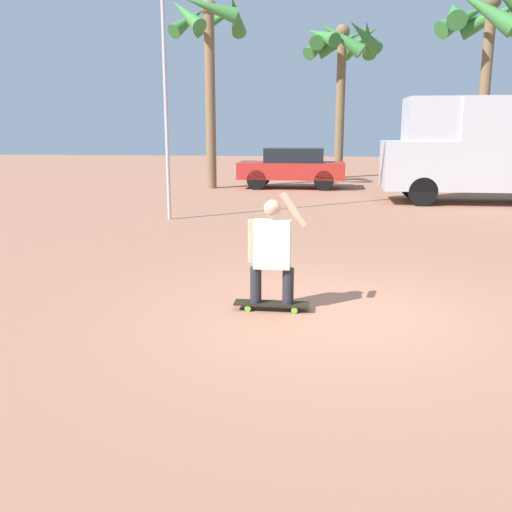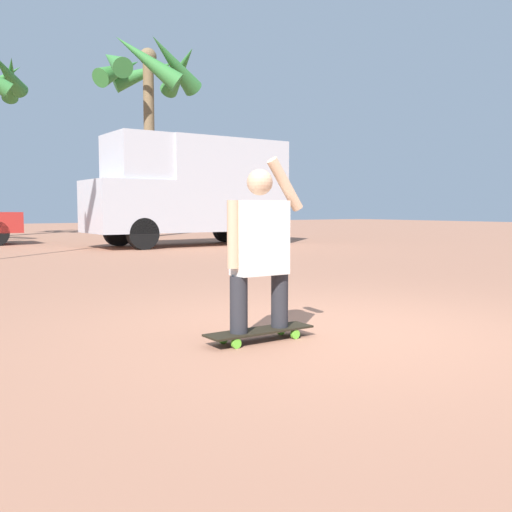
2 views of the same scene
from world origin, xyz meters
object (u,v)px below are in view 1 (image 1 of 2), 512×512
(camper_van, at_px, (488,147))
(palm_tree_near_van, at_px, (489,21))
(skateboard, at_px, (272,304))
(person_skateboarder, at_px, (272,247))
(parked_car_red, at_px, (292,167))
(flagpole, at_px, (167,32))
(palm_tree_center_background, at_px, (342,47))
(palm_tree_far_left, at_px, (208,35))

(camper_van, relative_size, palm_tree_near_van, 0.79)
(camper_van, bearing_deg, skateboard, -115.66)
(person_skateboarder, bearing_deg, parked_car_red, 92.63)
(palm_tree_near_van, xyz_separation_m, flagpole, (-9.59, -9.83, -1.71))
(palm_tree_near_van, bearing_deg, palm_tree_center_background, 149.53)
(palm_tree_near_van, distance_m, palm_tree_center_background, 6.23)
(palm_tree_near_van, relative_size, palm_tree_center_background, 1.08)
(palm_tree_near_van, bearing_deg, flagpole, -134.29)
(camper_van, relative_size, parked_car_red, 1.47)
(flagpole, bearing_deg, palm_tree_center_background, 71.94)
(skateboard, distance_m, palm_tree_far_left, 15.84)
(parked_car_red, bearing_deg, palm_tree_far_left, -172.30)
(parked_car_red, distance_m, palm_tree_near_van, 9.08)
(palm_tree_near_van, relative_size, palm_tree_far_left, 1.08)
(flagpole, bearing_deg, person_skateboarder, -65.57)
(skateboard, relative_size, palm_tree_near_van, 0.13)
(palm_tree_far_left, distance_m, flagpole, 7.62)
(camper_van, bearing_deg, parked_car_red, 148.35)
(palm_tree_far_left, bearing_deg, parked_car_red, 7.70)
(palm_tree_far_left, relative_size, flagpole, 0.89)
(parked_car_red, bearing_deg, person_skateboarder, -87.37)
(parked_car_red, relative_size, palm_tree_near_van, 0.53)
(skateboard, height_order, palm_tree_center_background, palm_tree_center_background)
(palm_tree_center_background, height_order, palm_tree_far_left, palm_tree_center_background)
(camper_van, distance_m, palm_tree_near_van, 7.22)
(camper_van, height_order, palm_tree_far_left, palm_tree_far_left)
(person_skateboarder, bearing_deg, skateboard, 0.00)
(person_skateboarder, distance_m, flagpole, 8.38)
(camper_van, distance_m, palm_tree_center_background, 10.53)
(palm_tree_far_left, bearing_deg, palm_tree_near_van, 12.78)
(parked_car_red, distance_m, flagpole, 9.04)
(palm_tree_center_background, bearing_deg, parked_car_red, -109.41)
(person_skateboarder, height_order, palm_tree_far_left, palm_tree_far_left)
(palm_tree_center_background, xyz_separation_m, palm_tree_far_left, (-4.81, -5.46, -0.21))
(skateboard, xyz_separation_m, palm_tree_near_van, (6.45, 16.73, 6.01))
(person_skateboarder, distance_m, palm_tree_far_left, 15.61)
(palm_tree_far_left, height_order, flagpole, flagpole)
(parked_car_red, distance_m, palm_tree_center_background, 7.24)
(parked_car_red, height_order, palm_tree_far_left, palm_tree_far_left)
(person_skateboarder, height_order, flagpole, flagpole)
(flagpole, bearing_deg, parked_car_red, 72.81)
(parked_car_red, bearing_deg, skateboard, -87.37)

